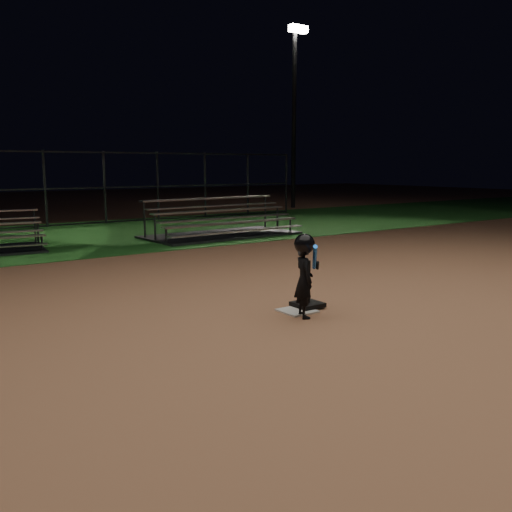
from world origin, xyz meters
The scene contains 8 objects.
ground centered at (0.00, 0.00, 0.00)m, with size 80.00×80.00×0.00m, color #A36A49.
grass_strip centered at (0.00, 10.00, 0.01)m, with size 60.00×8.00×0.01m, color #1A4D19.
home_plate centered at (0.00, 0.00, 0.01)m, with size 0.45×0.45×0.02m, color beige.
batting_tee centered at (0.25, 0.07, 0.14)m, with size 0.38×0.38×0.66m.
child_batter centered at (-0.11, -0.27, 0.60)m, with size 0.46×0.59×1.13m.
bleacher_right centered at (3.47, 7.65, 0.22)m, with size 4.48×2.34×1.07m.
backstop_fence centered at (0.00, 13.00, 1.25)m, with size 20.08×0.08×2.50m.
light_pole_right centered at (12.00, 14.94, 4.95)m, with size 0.90×0.53×8.30m.
Camera 1 is at (-4.74, -5.76, 2.01)m, focal length 38.66 mm.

